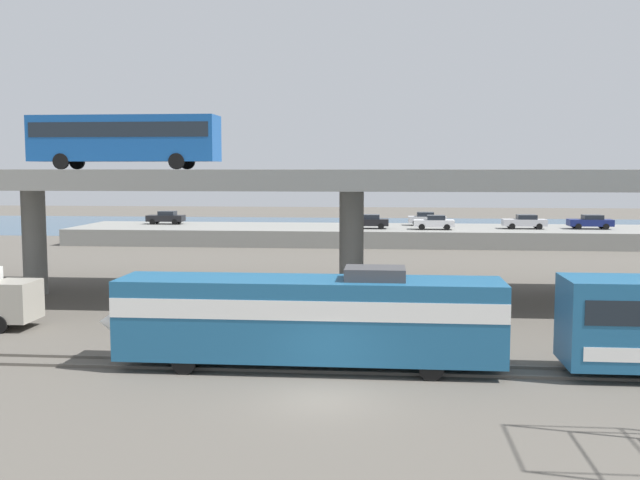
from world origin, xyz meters
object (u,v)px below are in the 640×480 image
transit_bus_on_overpass (124,137)px  parked_car_2 (590,222)px  train_locomotive (290,315)px  parked_car_0 (434,222)px  parked_car_3 (427,219)px  parked_car_5 (369,221)px  parked_car_4 (166,217)px  parked_car_1 (525,222)px

transit_bus_on_overpass → parked_car_2: 51.45m
train_locomotive → parked_car_0: size_ratio=3.96×
parked_car_0 → parked_car_3: (-0.50, 5.58, 0.00)m
train_locomotive → parked_car_5: size_ratio=3.96×
train_locomotive → parked_car_3: (8.31, 53.94, 0.32)m
train_locomotive → parked_car_5: (1.99, 48.93, 0.32)m
parked_car_3 → parked_car_5: size_ratio=1.01×
train_locomotive → parked_car_0: (8.80, 48.36, 0.32)m
parked_car_3 → parked_car_4: size_ratio=1.00×
transit_bus_on_overpass → parked_car_1: 46.28m
parked_car_0 → parked_car_5: (-6.81, 0.57, 0.00)m
train_locomotive → parked_car_4: size_ratio=3.94×
parked_car_3 → parked_car_4: 29.78m
parked_car_2 → transit_bus_on_overpass: bearing=41.4°
parked_car_0 → parked_car_2: size_ratio=0.92×
train_locomotive → parked_car_5: 48.97m
transit_bus_on_overpass → parked_car_0: (21.69, 31.49, -7.59)m
transit_bus_on_overpass → parked_car_4: bearing=-76.7°
parked_car_0 → parked_car_1: 9.75m
parked_car_1 → parked_car_2: bearing=-176.6°
train_locomotive → transit_bus_on_overpass: size_ratio=1.38×
parked_car_0 → parked_car_1: bearing=-169.6°
transit_bus_on_overpass → parked_car_3: 43.37m
parked_car_2 → parked_car_3: bearing=-11.4°
parked_car_4 → parked_car_5: 23.84m
train_locomotive → parked_car_3: bearing=-98.8°
train_locomotive → parked_car_2: 56.50m
parked_car_3 → parked_car_4: same height
parked_car_0 → parked_car_2: same height
train_locomotive → parked_car_2: size_ratio=3.65×
transit_bus_on_overpass → parked_car_0: size_ratio=2.88×
parked_car_5 → train_locomotive: bearing=87.7°
parked_car_0 → parked_car_4: size_ratio=0.99×
parked_car_5 → parked_car_2: bearing=-176.1°
parked_car_1 → parked_car_5: (-16.40, -1.18, -0.00)m
parked_car_4 → transit_bus_on_overpass: bearing=103.3°
parked_car_1 → parked_car_3: size_ratio=1.07×
train_locomotive → transit_bus_on_overpass: transit_bus_on_overpass is taller
train_locomotive → parked_car_0: train_locomotive is taller
parked_car_0 → parked_car_1: (9.59, 1.75, 0.00)m
parked_car_0 → parked_car_1: size_ratio=0.93×
parked_car_4 → parked_car_1: bearing=175.5°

